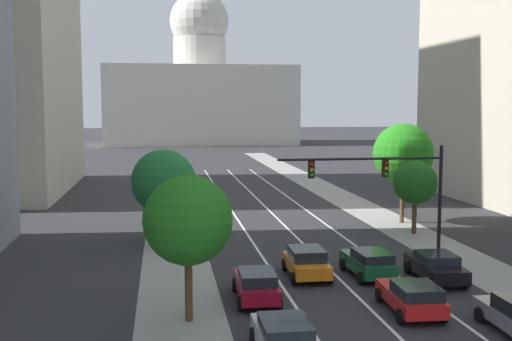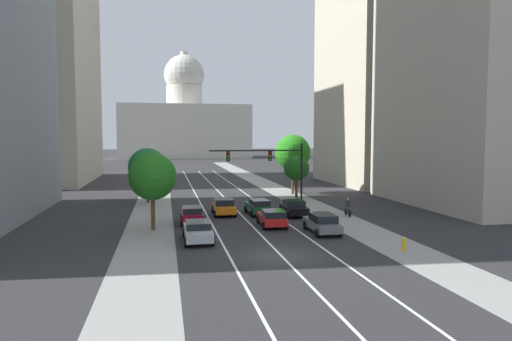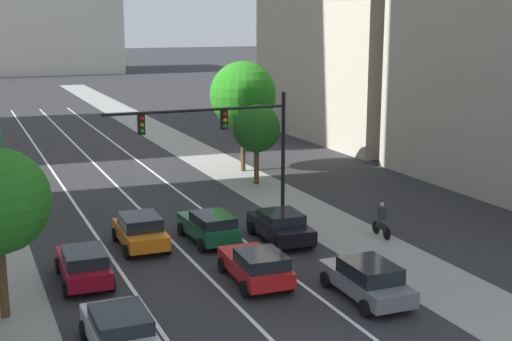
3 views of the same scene
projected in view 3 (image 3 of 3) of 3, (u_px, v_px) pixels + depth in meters
name	position (u px, v px, depth m)	size (l,w,h in m)	color
ground_plane	(84.00, 153.00, 55.66)	(400.00, 400.00, 0.00)	#2B2B2D
sidewalk_right	(203.00, 156.00, 54.31)	(3.80, 130.00, 0.01)	gray
lane_stripe_left	(73.00, 201.00, 40.96)	(0.16, 90.00, 0.01)	white
lane_stripe_center	(127.00, 196.00, 42.16)	(0.16, 90.00, 0.01)	white
lane_stripe_right	(178.00, 191.00, 43.37)	(0.16, 90.00, 0.01)	white
car_gray	(367.00, 279.00, 26.50)	(2.07, 4.53, 1.50)	slate
car_black	(280.00, 226.00, 33.42)	(2.26, 4.41, 1.45)	black
car_red	(256.00, 265.00, 28.11)	(2.22, 4.31, 1.42)	red
car_silver	(121.00, 332.00, 22.10)	(2.04, 4.55, 1.42)	#B2B5BA
car_orange	(140.00, 231.00, 32.50)	(2.13, 4.04, 1.53)	orange
car_green	(209.00, 226.00, 33.26)	(2.05, 4.16, 1.49)	#14512D
car_crimson	(84.00, 264.00, 28.13)	(2.05, 4.24, 1.46)	maroon
traffic_signal_mast	(228.00, 133.00, 35.51)	(9.46, 0.39, 6.65)	black
cyclist	(382.00, 220.00, 34.03)	(0.38, 1.70, 1.72)	black
street_tree_near_right	(243.00, 95.00, 47.93)	(4.54, 4.54, 7.57)	#51381E
street_tree_far_right	(256.00, 129.00, 44.46)	(3.04, 3.04, 5.11)	#51381E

